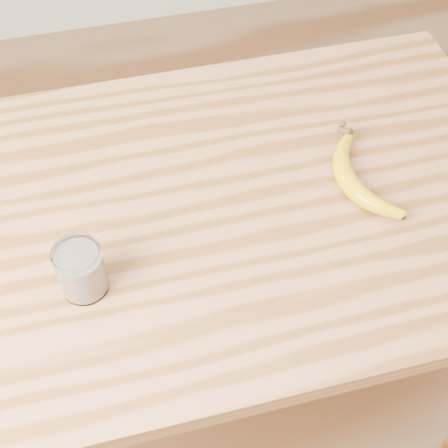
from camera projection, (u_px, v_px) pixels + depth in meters
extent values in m
plane|color=brown|center=(227.00, 395.00, 1.87)|extent=(4.00, 4.00, 0.00)
cube|color=#A46D43|center=(228.00, 205.00, 1.18)|extent=(1.20, 0.80, 0.04)
cylinder|color=brown|center=(377.00, 184.00, 1.82)|extent=(0.06, 0.06, 0.86)
cylinder|color=white|center=(81.00, 270.00, 1.01)|extent=(0.08, 0.08, 0.10)
torus|color=white|center=(75.00, 252.00, 0.97)|extent=(0.08, 0.08, 0.00)
cylinder|color=white|center=(82.00, 272.00, 1.01)|extent=(0.07, 0.07, 0.08)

